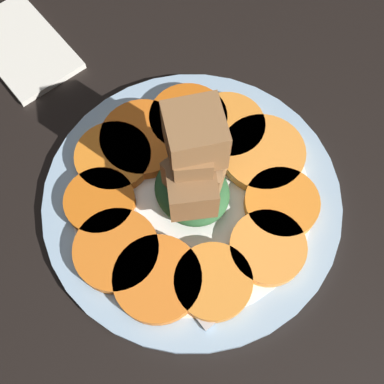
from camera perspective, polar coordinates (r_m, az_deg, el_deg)
table_slab at (r=50.09cm, az=-0.00°, el=-1.42°), size 120.00×120.00×2.00cm
plate at (r=48.68cm, az=-0.00°, el=-0.75°), size 30.10×30.10×1.05cm
carrot_slice_0 at (r=47.95cm, az=10.58°, el=-1.31°), size 7.35×7.35×1.33cm
carrot_slice_1 at (r=50.02cm, az=8.39°, el=4.55°), size 8.67×8.67×1.33cm
carrot_slice_2 at (r=51.24cm, az=4.26°, el=7.79°), size 7.80×7.80×1.33cm
carrot_slice_3 at (r=51.58cm, az=-0.45°, el=8.66°), size 8.27×8.27×1.33cm
carrot_slice_4 at (r=50.59cm, az=-5.93°, el=6.28°), size 8.86×8.86×1.33cm
carrot_slice_5 at (r=49.93cm, az=-9.29°, el=4.09°), size 7.83×7.83×1.33cm
carrot_slice_6 at (r=48.05cm, az=-10.86°, el=-1.14°), size 6.95×6.95×1.33cm
carrot_slice_7 at (r=46.09cm, az=-8.95°, el=-6.81°), size 8.09×8.09×1.33cm
carrot_slice_8 at (r=44.93cm, az=-4.12°, el=-10.24°), size 8.22×8.22×1.33cm
carrot_slice_9 at (r=44.81cm, az=2.52°, el=-10.57°), size 7.23×7.23×1.33cm
carrot_slice_10 at (r=46.16cm, az=8.96°, el=-6.53°), size 7.28×7.28×1.33cm
center_pile at (r=43.57cm, az=0.23°, el=2.35°), size 8.02×8.05×12.32cm
fork at (r=46.38cm, az=-5.32°, el=-6.22°), size 18.49×2.50×0.40cm
napkin at (r=62.42cm, az=-19.49°, el=15.94°), size 14.15×8.49×0.80cm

